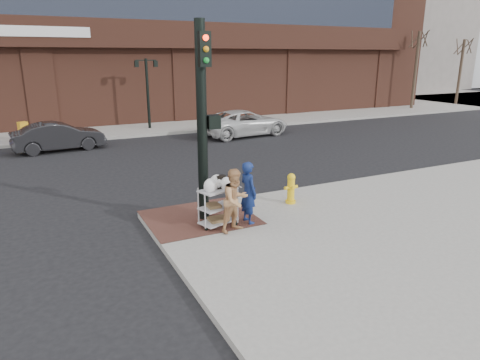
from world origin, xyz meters
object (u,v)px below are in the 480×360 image
lamp_post (147,86)px  traffic_signal_pole (203,117)px  utility_cart (218,203)px  pedestrian_tan (236,200)px  sedan_dark (59,136)px  woman_blue (248,193)px  fire_hydrant (291,188)px  minivan_white (244,123)px

lamp_post → traffic_signal_pole: bearing=-99.2°
utility_cart → pedestrian_tan: bearing=-63.6°
sedan_dark → woman_blue: bearing=-169.6°
pedestrian_tan → utility_cart: 0.60m
traffic_signal_pole → pedestrian_tan: (0.37, -1.10, -1.89)m
traffic_signal_pole → pedestrian_tan: 2.22m
lamp_post → woman_blue: size_ratio=2.47×
lamp_post → utility_cart: bearing=-98.5°
sedan_dark → utility_cart: utility_cart is taller
lamp_post → fire_hydrant: bearing=-89.2°
woman_blue → traffic_signal_pole: bearing=46.1°
pedestrian_tan → sedan_dark: 13.01m
pedestrian_tan → minivan_white: size_ratio=0.31×
traffic_signal_pole → fire_hydrant: (2.70, 0.06, -2.22)m
pedestrian_tan → utility_cart: (-0.25, 0.51, -0.20)m
sedan_dark → minivan_white: size_ratio=0.80×
utility_cart → fire_hydrant: (2.59, 0.65, -0.13)m
fire_hydrant → sedan_dark: bearing=115.6°
traffic_signal_pole → utility_cart: size_ratio=3.84×
lamp_post → fire_hydrant: size_ratio=4.45×
fire_hydrant → traffic_signal_pole: bearing=-178.8°
pedestrian_tan → utility_cart: pedestrian_tan is taller
pedestrian_tan → sedan_dark: pedestrian_tan is taller
lamp_post → sedan_dark: 6.72m
pedestrian_tan → minivan_white: 13.90m
minivan_white → utility_cart: (-6.67, -11.82, 0.03)m
lamp_post → minivan_white: (4.31, -4.00, -1.91)m
utility_cart → traffic_signal_pole: bearing=101.0°
sedan_dark → utility_cart: (2.90, -12.11, 0.07)m
fire_hydrant → lamp_post: bearing=90.8°
sedan_dark → fire_hydrant: sedan_dark is taller
traffic_signal_pole → utility_cart: 2.17m
woman_blue → sedan_dark: woman_blue is taller
sedan_dark → utility_cart: 12.45m
traffic_signal_pole → minivan_white: size_ratio=0.98×
pedestrian_tan → fire_hydrant: pedestrian_tan is taller
woman_blue → utility_cart: woman_blue is taller
lamp_post → fire_hydrant: (0.22, -15.17, -2.01)m
traffic_signal_pole → woman_blue: traffic_signal_pole is taller
sedan_dark → minivan_white: 9.58m
sedan_dark → minivan_white: minivan_white is taller
lamp_post → minivan_white: bearing=-42.9°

